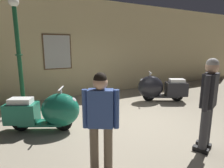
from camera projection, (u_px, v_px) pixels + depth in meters
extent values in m
plane|color=gray|center=(143.00, 123.00, 4.67)|extent=(60.00, 60.00, 0.00)
cube|color=#CCB784|center=(91.00, 48.00, 7.27)|extent=(18.00, 0.20, 3.62)
cube|color=brown|center=(57.00, 52.00, 6.59)|extent=(0.99, 0.03, 1.23)
cube|color=#B2B2AD|center=(58.00, 52.00, 6.58)|extent=(0.91, 0.01, 1.15)
cylinder|color=black|center=(63.00, 122.00, 4.24)|extent=(0.40, 0.25, 0.40)
cylinder|color=silver|center=(63.00, 122.00, 4.24)|extent=(0.21, 0.17, 0.18)
cylinder|color=black|center=(21.00, 122.00, 4.22)|extent=(0.40, 0.25, 0.40)
cylinder|color=silver|center=(21.00, 122.00, 4.22)|extent=(0.21, 0.17, 0.18)
cube|color=#196B51|center=(42.00, 123.00, 4.23)|extent=(1.02, 0.76, 0.05)
ellipsoid|color=#196B51|center=(61.00, 110.00, 4.18)|extent=(1.00, 0.85, 0.77)
cube|color=#196B51|center=(22.00, 113.00, 4.17)|extent=(0.80, 0.67, 0.44)
cube|color=silver|center=(21.00, 101.00, 4.12)|extent=(0.56, 0.47, 0.12)
sphere|color=silver|center=(73.00, 101.00, 4.14)|extent=(0.15, 0.15, 0.15)
cylinder|color=silver|center=(61.00, 95.00, 4.11)|extent=(0.04, 0.04, 0.28)
cylinder|color=silver|center=(61.00, 89.00, 4.08)|extent=(0.23, 0.41, 0.03)
cube|color=silver|center=(63.00, 108.00, 4.44)|extent=(0.61, 0.32, 0.02)
cylinder|color=black|center=(149.00, 95.00, 6.49)|extent=(0.41, 0.27, 0.42)
cylinder|color=silver|center=(149.00, 95.00, 6.49)|extent=(0.21, 0.18, 0.19)
cylinder|color=black|center=(177.00, 95.00, 6.48)|extent=(0.41, 0.27, 0.42)
cylinder|color=silver|center=(177.00, 95.00, 6.48)|extent=(0.21, 0.18, 0.19)
cube|color=black|center=(163.00, 96.00, 6.49)|extent=(1.05, 0.80, 0.05)
ellipsoid|color=black|center=(150.00, 87.00, 6.43)|extent=(1.03, 0.89, 0.79)
cube|color=black|center=(176.00, 89.00, 6.43)|extent=(0.82, 0.71, 0.46)
cube|color=silver|center=(177.00, 81.00, 6.38)|extent=(0.58, 0.50, 0.12)
sphere|color=silver|center=(142.00, 81.00, 6.39)|extent=(0.16, 0.16, 0.16)
cylinder|color=silver|center=(150.00, 77.00, 6.36)|extent=(0.05, 0.05, 0.29)
cylinder|color=silver|center=(150.00, 72.00, 6.33)|extent=(0.25, 0.42, 0.03)
cylinder|color=#144728|center=(24.00, 111.00, 5.28)|extent=(0.28, 0.28, 0.18)
cylinder|color=#144728|center=(19.00, 60.00, 4.99)|extent=(0.11, 0.11, 2.71)
torus|color=#144728|center=(19.00, 55.00, 4.96)|extent=(0.19, 0.19, 0.04)
sphere|color=white|center=(13.00, 2.00, 4.69)|extent=(0.26, 0.26, 0.26)
cylinder|color=#72604C|center=(108.00, 146.00, 2.73)|extent=(0.13, 0.13, 0.77)
cylinder|color=#72604C|center=(94.00, 146.00, 2.74)|extent=(0.13, 0.13, 0.77)
cube|color=#334C8C|center=(101.00, 108.00, 2.62)|extent=(0.40, 0.34, 0.54)
cylinder|color=#334C8C|center=(116.00, 109.00, 2.61)|extent=(0.08, 0.08, 0.56)
cylinder|color=#334C8C|center=(85.00, 109.00, 2.63)|extent=(0.08, 0.08, 0.56)
sphere|color=tan|center=(100.00, 83.00, 2.54)|extent=(0.21, 0.21, 0.21)
sphere|color=black|center=(100.00, 79.00, 2.53)|extent=(0.19, 0.19, 0.19)
cube|color=black|center=(204.00, 145.00, 3.57)|extent=(0.20, 0.29, 0.08)
cylinder|color=#38383D|center=(207.00, 122.00, 3.47)|extent=(0.14, 0.14, 0.84)
cube|color=black|center=(201.00, 150.00, 3.40)|extent=(0.20, 0.29, 0.08)
cylinder|color=#38383D|center=(204.00, 126.00, 3.29)|extent=(0.14, 0.14, 0.84)
cube|color=#232328|center=(210.00, 90.00, 3.25)|extent=(0.44, 0.35, 0.60)
cylinder|color=#232328|center=(212.00, 88.00, 3.44)|extent=(0.09, 0.09, 0.62)
cylinder|color=#232328|center=(206.00, 94.00, 3.07)|extent=(0.09, 0.09, 0.62)
sphere|color=tan|center=(212.00, 67.00, 3.17)|extent=(0.23, 0.23, 0.23)
sphere|color=gray|center=(212.00, 64.00, 3.16)|extent=(0.21, 0.21, 0.21)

